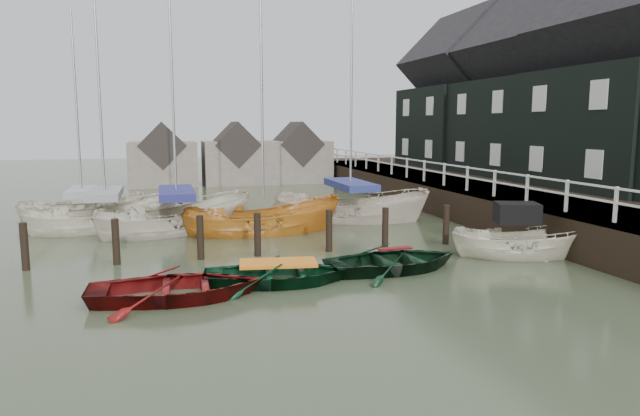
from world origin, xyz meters
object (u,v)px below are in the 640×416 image
object	(u,v)px
sailboat_d	(350,219)
sailboat_e	(83,218)
rowboat_green	(278,283)
sailboat_b	(178,230)
sailboat_c	(264,232)
motorboat	(518,254)
rowboat_red	(177,299)
sailboat_a	(107,227)
rowboat_dkgreen	(394,270)

from	to	relation	value
sailboat_d	sailboat_e	bearing A→B (deg)	98.11
sailboat_e	rowboat_green	bearing A→B (deg)	-155.66
sailboat_b	sailboat_c	bearing A→B (deg)	-132.31
rowboat_green	motorboat	size ratio (longest dim) A/B	0.86
rowboat_red	sailboat_d	size ratio (longest dim) A/B	0.36
sailboat_b	rowboat_red	bearing A→B (deg)	154.13
sailboat_a	sailboat_d	distance (m)	10.24
rowboat_red	sailboat_a	distance (m)	10.76
rowboat_red	sailboat_d	distance (m)	12.49
sailboat_c	rowboat_red	bearing A→B (deg)	153.81
rowboat_green	sailboat_e	world-z (taller)	sailboat_e
motorboat	sailboat_a	world-z (taller)	sailboat_a
sailboat_c	sailboat_e	xyz separation A→B (m)	(-7.23, 4.99, 0.06)
rowboat_red	sailboat_e	size ratio (longest dim) A/B	0.42
sailboat_b	sailboat_c	size ratio (longest dim) A/B	1.14
rowboat_green	sailboat_c	distance (m)	7.42
rowboat_red	sailboat_d	world-z (taller)	sailboat_d
sailboat_c	sailboat_d	distance (m)	4.55
sailboat_e	rowboat_dkgreen	bearing A→B (deg)	-143.10
motorboat	sailboat_d	bearing A→B (deg)	39.05
sailboat_d	rowboat_red	bearing A→B (deg)	165.68
rowboat_dkgreen	motorboat	bearing A→B (deg)	-89.33
sailboat_c	motorboat	bearing A→B (deg)	-134.62
rowboat_red	sailboat_a	world-z (taller)	sailboat_a
rowboat_green	sailboat_b	bearing A→B (deg)	23.82
sailboat_b	sailboat_a	bearing A→B (deg)	39.84
rowboat_dkgreen	sailboat_d	size ratio (longest dim) A/B	0.35
rowboat_red	sailboat_b	xyz separation A→B (m)	(0.27, 9.12, 0.06)
rowboat_dkgreen	sailboat_a	world-z (taller)	sailboat_a
rowboat_green	sailboat_b	world-z (taller)	sailboat_b
motorboat	rowboat_red	bearing A→B (deg)	118.15
sailboat_b	sailboat_d	distance (m)	7.49
sailboat_b	sailboat_e	distance (m)	5.57
rowboat_dkgreen	sailboat_d	bearing A→B (deg)	-15.52
rowboat_red	rowboat_green	distance (m)	2.73
rowboat_dkgreen	sailboat_e	world-z (taller)	sailboat_e
rowboat_green	sailboat_d	size ratio (longest dim) A/B	0.34
rowboat_green	sailboat_a	xyz separation A→B (m)	(-5.13, 9.78, 0.06)
sailboat_d	sailboat_e	xyz separation A→B (m)	(-11.42, 3.23, 0.01)
sailboat_c	sailboat_e	distance (m)	8.78
sailboat_b	motorboat	bearing A→B (deg)	-150.05
rowboat_green	rowboat_dkgreen	size ratio (longest dim) A/B	0.96
sailboat_e	sailboat_b	bearing A→B (deg)	-137.52
motorboat	sailboat_c	xyz separation A→B (m)	(-7.10, 6.42, -0.09)
rowboat_red	sailboat_c	world-z (taller)	sailboat_c
sailboat_a	sailboat_d	xyz separation A→B (m)	(10.22, -0.65, -0.00)
rowboat_dkgreen	motorboat	xyz separation A→B (m)	(4.46, 0.47, 0.10)
sailboat_b	sailboat_c	distance (m)	3.44
motorboat	sailboat_b	world-z (taller)	sailboat_b
rowboat_green	sailboat_c	world-z (taller)	sailboat_c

